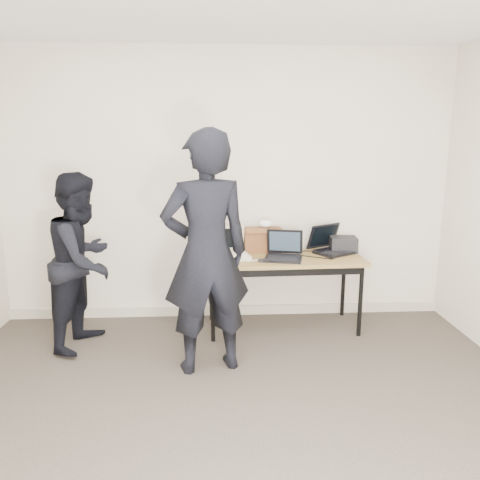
{
  "coord_description": "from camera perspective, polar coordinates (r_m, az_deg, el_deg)",
  "views": [
    {
      "loc": [
        -0.12,
        -2.44,
        1.85
      ],
      "look_at": [
        0.1,
        1.6,
        0.95
      ],
      "focal_mm": 35.0,
      "sensor_mm": 36.0,
      "label": 1
    }
  ],
  "objects": [
    {
      "name": "laptop_center",
      "position": [
        4.43,
        5.35,
        -1.51
      ],
      "size": [
        0.4,
        0.4,
        0.26
      ],
      "rotation": [
        0.0,
        0.0,
        -0.23
      ],
      "color": "black",
      "rests_on": "desk"
    },
    {
      "name": "person_observer",
      "position": [
        4.35,
        -18.59,
        -2.43
      ],
      "size": [
        0.76,
        0.88,
        1.55
      ],
      "primitive_type": "imported",
      "rotation": [
        0.0,
        0.0,
        1.32
      ],
      "color": "black",
      "rests_on": "ground"
    },
    {
      "name": "desk",
      "position": [
        4.51,
        5.31,
        -2.81
      ],
      "size": [
        1.52,
        0.7,
        0.72
      ],
      "rotation": [
        0.0,
        0.0,
        0.03
      ],
      "color": "olive",
      "rests_on": "ground"
    },
    {
      "name": "person_typist",
      "position": [
        3.64,
        -4.16,
        -1.7
      ],
      "size": [
        0.79,
        0.62,
        1.92
      ],
      "primitive_type": "imported",
      "rotation": [
        0.0,
        0.0,
        3.4
      ],
      "color": "black",
      "rests_on": "ground"
    },
    {
      "name": "baseboard",
      "position": [
        5.01,
        -1.55,
        -8.54
      ],
      "size": [
        4.5,
        0.03,
        0.1
      ],
      "primitive_type": "cube",
      "color": "#BAB39A",
      "rests_on": "ground"
    },
    {
      "name": "room",
      "position": [
        2.49,
        -0.31,
        0.99
      ],
      "size": [
        4.6,
        4.6,
        2.8
      ],
      "color": "#3F3730",
      "rests_on": "ground"
    },
    {
      "name": "power_brick",
      "position": [
        4.3,
        2.75,
        -2.52
      ],
      "size": [
        0.08,
        0.06,
        0.03
      ],
      "primitive_type": "cube",
      "rotation": [
        0.0,
        0.0,
        0.16
      ],
      "color": "black",
      "rests_on": "desk"
    },
    {
      "name": "tissue",
      "position": [
        4.64,
        3.14,
        2.0
      ],
      "size": [
        0.14,
        0.1,
        0.08
      ],
      "primitive_type": "ellipsoid",
      "rotation": [
        0.0,
        0.0,
        0.04
      ],
      "color": "white",
      "rests_on": "leather_satchel"
    },
    {
      "name": "cables",
      "position": [
        4.5,
        5.9,
        -2.04
      ],
      "size": [
        1.15,
        0.41,
        0.01
      ],
      "rotation": [
        0.0,
        0.0,
        -0.07
      ],
      "color": "black",
      "rests_on": "desk"
    },
    {
      "name": "equipment_box",
      "position": [
        4.79,
        12.48,
        -0.51
      ],
      "size": [
        0.28,
        0.24,
        0.15
      ],
      "primitive_type": "cube",
      "rotation": [
        0.0,
        0.0,
        -0.1
      ],
      "color": "black",
      "rests_on": "desk"
    },
    {
      "name": "leather_satchel",
      "position": [
        4.66,
        2.77,
        0.09
      ],
      "size": [
        0.37,
        0.19,
        0.25
      ],
      "rotation": [
        0.0,
        0.0,
        0.04
      ],
      "color": "brown",
      "rests_on": "desk"
    },
    {
      "name": "laptop_right",
      "position": [
        4.74,
        11.01,
        -0.74
      ],
      "size": [
        0.5,
        0.49,
        0.27
      ],
      "rotation": [
        0.0,
        0.0,
        0.54
      ],
      "color": "black",
      "rests_on": "desk"
    },
    {
      "name": "laptop_beige",
      "position": [
        4.46,
        -1.3,
        -1.41
      ],
      "size": [
        0.4,
        0.39,
        0.28
      ],
      "rotation": [
        0.0,
        0.0,
        0.18
      ],
      "color": "beige",
      "rests_on": "desk"
    }
  ]
}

